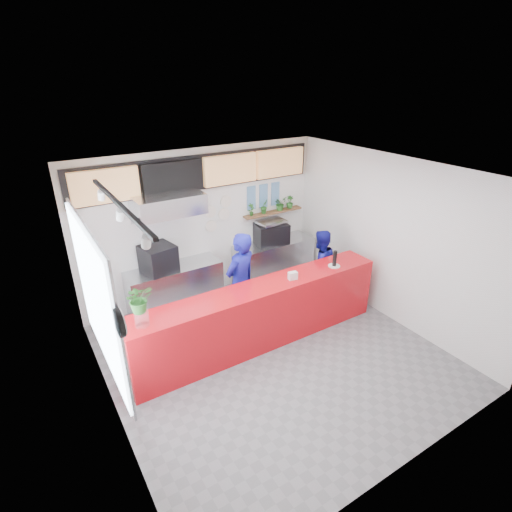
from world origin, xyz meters
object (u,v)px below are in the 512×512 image
service_counter (260,315)px  espresso_machine (271,233)px  staff_center (240,283)px  staff_right (319,266)px  pepper_mill (335,258)px  panini_oven (158,258)px

service_counter → espresso_machine: bearing=51.6°
service_counter → staff_center: bearing=94.8°
espresso_machine → staff_center: (-1.47, -1.23, -0.20)m
espresso_machine → staff_right: staff_right is taller
staff_center → espresso_machine: bearing=-157.8°
service_counter → staff_center: 0.68m
staff_right → pepper_mill: staff_right is taller
service_counter → staff_center: staff_center is taller
panini_oven → staff_center: (1.02, -1.23, -0.23)m
service_counter → staff_right: 1.89m
service_counter → espresso_machine: 2.36m
panini_oven → pepper_mill: size_ratio=1.95×
staff_right → pepper_mill: (-0.27, -0.69, 0.51)m
staff_center → staff_right: 1.83m
staff_center → pepper_mill: staff_center is taller
staff_right → service_counter: bearing=21.0°
staff_center → pepper_mill: (1.55, -0.65, 0.34)m
staff_right → espresso_machine: bearing=-71.5°
service_counter → pepper_mill: bearing=-2.9°
staff_center → service_counter: bearing=77.2°
service_counter → staff_center: size_ratio=2.45×
panini_oven → pepper_mill: bearing=-46.9°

